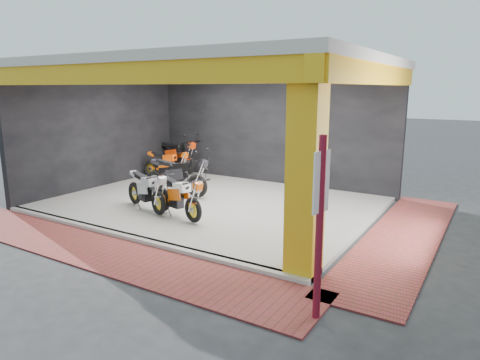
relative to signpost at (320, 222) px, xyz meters
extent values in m
plane|color=#2D2D30|center=(-4.45, 1.92, -1.35)|extent=(80.00, 80.00, 0.00)
cube|color=silver|center=(-4.45, 3.92, -1.30)|extent=(8.00, 6.00, 0.10)
cube|color=beige|center=(-4.45, 3.92, 2.25)|extent=(8.40, 6.40, 0.20)
cube|color=black|center=(-4.45, 7.02, 0.40)|extent=(8.20, 0.20, 3.50)
cube|color=black|center=(-8.55, 3.92, 0.40)|extent=(0.20, 6.20, 3.50)
cube|color=gold|center=(-0.70, 1.17, 0.40)|extent=(0.50, 0.50, 3.50)
cube|color=gold|center=(-4.45, 0.92, 1.95)|extent=(8.40, 0.30, 0.40)
cube|color=gold|center=(-0.45, 3.92, 1.95)|extent=(0.30, 6.40, 0.40)
cube|color=silver|center=(-4.45, 0.90, -1.30)|extent=(8.00, 0.20, 0.10)
cube|color=#9B3235|center=(-4.45, 0.12, -1.34)|extent=(9.00, 1.40, 0.03)
cube|color=#9B3235|center=(0.35, 3.92, -1.34)|extent=(1.40, 7.00, 0.03)
cylinder|color=maroon|center=(0.00, 0.00, -0.12)|extent=(0.10, 0.10, 2.47)
cube|color=white|center=(0.00, 0.00, 0.53)|extent=(0.09, 0.34, 0.79)
camera|label=1|loc=(1.86, -4.98, 1.67)|focal=32.00mm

